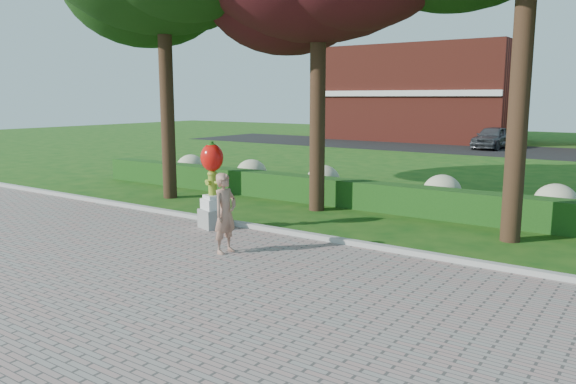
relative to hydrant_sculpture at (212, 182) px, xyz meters
The scene contains 10 objects.
ground 3.96m from the hydrant_sculpture, 41.36° to the right, with size 100.00×100.00×0.00m, color #154812.
walkway 7.19m from the hydrant_sculpture, 66.40° to the right, with size 40.00×14.00×0.04m, color gray.
curb 3.09m from the hydrant_sculpture, ahead, with size 40.00×0.18×0.15m, color #ADADA5.
lawn_hedge 5.38m from the hydrant_sculpture, 57.75° to the left, with size 24.00×0.70×0.80m, color #163F12.
hydrangea_row 6.50m from the hydrant_sculpture, 58.20° to the left, with size 20.10×1.10×0.99m.
street 25.68m from the hydrant_sculpture, 83.65° to the left, with size 50.00×8.00×0.02m, color black.
building_left 32.39m from the hydrant_sculpture, 102.81° to the left, with size 14.00×8.00×7.00m, color maroon.
hydrant_sculpture is the anchor object (origin of this frame).
woman 2.35m from the hydrant_sculpture, 41.38° to the right, with size 0.61×0.40×1.67m, color #AA7761.
parked_car 26.38m from the hydrant_sculpture, 90.77° to the left, with size 1.68×4.17×1.42m, color #42454A.
Camera 1 is at (6.44, -7.60, 3.24)m, focal length 35.00 mm.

